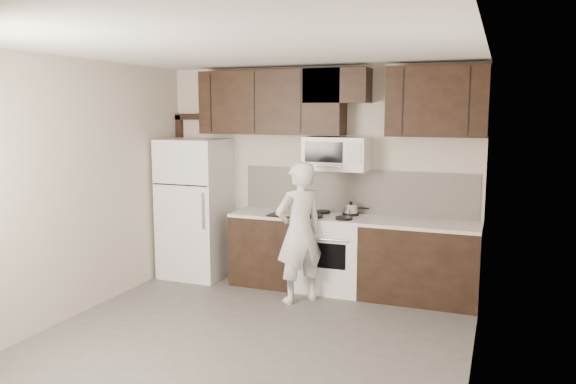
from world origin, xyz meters
The scene contains 14 objects.
floor centered at (0.00, 0.00, 0.00)m, with size 4.50×4.50×0.00m, color #504D4B.
back_wall centered at (0.00, 2.25, 1.35)m, with size 4.00×4.00×0.00m, color beige.
ceiling centered at (0.00, 0.00, 2.70)m, with size 4.50×4.50×0.00m, color white.
counter_run centered at (0.60, 1.94, 0.46)m, with size 2.95×0.64×0.91m.
stove centered at (0.30, 1.94, 0.46)m, with size 0.76×0.66×0.94m.
backsplash centered at (0.50, 2.24, 1.18)m, with size 2.90×0.02×0.54m, color beige.
upper_cabinets centered at (0.21, 2.08, 2.28)m, with size 3.48×0.35×0.78m.
microwave centered at (0.30, 2.06, 1.65)m, with size 0.76×0.42×0.40m.
refrigerator centered at (-1.55, 1.89, 0.90)m, with size 0.80×0.76×1.80m.
door_trim centered at (-1.92, 2.21, 1.25)m, with size 0.50×0.08×2.12m.
saucepan centered at (0.48, 2.09, 0.98)m, with size 0.31×0.18×0.17m.
baking_tray centered at (-0.22, 1.76, 0.92)m, with size 0.40×0.30×0.02m, color black.
pizza centered at (-0.22, 1.76, 0.94)m, with size 0.27×0.27×0.02m, color beige.
person centered at (0.07, 1.40, 0.80)m, with size 0.58×0.38×1.60m, color white.
Camera 1 is at (2.17, -4.41, 2.16)m, focal length 35.00 mm.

